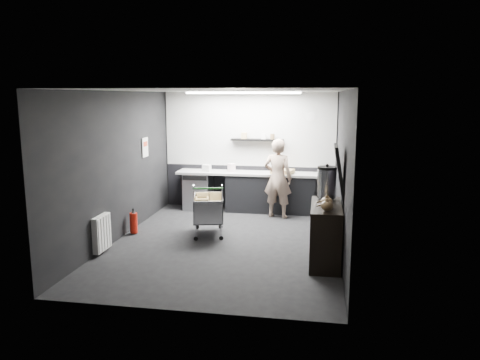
# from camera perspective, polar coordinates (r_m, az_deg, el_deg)

# --- Properties ---
(floor) EXTENTS (5.50, 5.50, 0.00)m
(floor) POSITION_cam_1_polar(r_m,az_deg,el_deg) (8.51, -1.71, -7.65)
(floor) COLOR black
(floor) RESTS_ON ground
(ceiling) EXTENTS (5.50, 5.50, 0.00)m
(ceiling) POSITION_cam_1_polar(r_m,az_deg,el_deg) (8.09, -1.81, 10.86)
(ceiling) COLOR silver
(ceiling) RESTS_ON wall_back
(wall_back) EXTENTS (5.50, 0.00, 5.50)m
(wall_back) POSITION_cam_1_polar(r_m,az_deg,el_deg) (10.88, 1.13, 3.59)
(wall_back) COLOR black
(wall_back) RESTS_ON floor
(wall_front) EXTENTS (5.50, 0.00, 5.50)m
(wall_front) POSITION_cam_1_polar(r_m,az_deg,el_deg) (5.57, -7.40, -2.97)
(wall_front) COLOR black
(wall_front) RESTS_ON floor
(wall_left) EXTENTS (0.00, 5.50, 5.50)m
(wall_left) POSITION_cam_1_polar(r_m,az_deg,el_deg) (8.81, -14.62, 1.67)
(wall_left) COLOR black
(wall_left) RESTS_ON floor
(wall_right) EXTENTS (0.00, 5.50, 5.50)m
(wall_right) POSITION_cam_1_polar(r_m,az_deg,el_deg) (8.04, 12.35, 0.97)
(wall_right) COLOR black
(wall_right) RESTS_ON floor
(kitchen_wall_panel) EXTENTS (3.95, 0.02, 1.70)m
(kitchen_wall_panel) POSITION_cam_1_polar(r_m,az_deg,el_deg) (10.81, 1.12, 6.21)
(kitchen_wall_panel) COLOR #BCBCB7
(kitchen_wall_panel) RESTS_ON wall_back
(dado_panel) EXTENTS (3.95, 0.02, 1.00)m
(dado_panel) POSITION_cam_1_polar(r_m,az_deg,el_deg) (10.99, 1.10, -0.83)
(dado_panel) COLOR black
(dado_panel) RESTS_ON wall_back
(floating_shelf) EXTENTS (1.20, 0.22, 0.04)m
(floating_shelf) POSITION_cam_1_polar(r_m,az_deg,el_deg) (10.69, 2.09, 4.92)
(floating_shelf) COLOR black
(floating_shelf) RESTS_ON wall_back
(wall_clock) EXTENTS (0.20, 0.03, 0.20)m
(wall_clock) POSITION_cam_1_polar(r_m,az_deg,el_deg) (10.66, 8.65, 7.65)
(wall_clock) COLOR silver
(wall_clock) RESTS_ON wall_back
(poster) EXTENTS (0.02, 0.30, 0.40)m
(poster) POSITION_cam_1_polar(r_m,az_deg,el_deg) (9.96, -11.51, 3.92)
(poster) COLOR silver
(poster) RESTS_ON wall_left
(poster_red_band) EXTENTS (0.02, 0.22, 0.10)m
(poster_red_band) POSITION_cam_1_polar(r_m,az_deg,el_deg) (9.95, -11.49, 4.32)
(poster_red_band) COLOR #B42F16
(poster_red_band) RESTS_ON poster
(radiator) EXTENTS (0.10, 0.50, 0.60)m
(radiator) POSITION_cam_1_polar(r_m,az_deg,el_deg) (8.20, -16.51, -6.22)
(radiator) COLOR silver
(radiator) RESTS_ON wall_left
(ceiling_strip) EXTENTS (2.40, 0.20, 0.04)m
(ceiling_strip) POSITION_cam_1_polar(r_m,az_deg,el_deg) (9.91, 0.36, 10.58)
(ceiling_strip) COLOR white
(ceiling_strip) RESTS_ON ceiling
(prep_counter) EXTENTS (3.20, 0.61, 0.90)m
(prep_counter) POSITION_cam_1_polar(r_m,az_deg,el_deg) (10.68, 1.57, -1.39)
(prep_counter) COLOR black
(prep_counter) RESTS_ON floor
(person) EXTENTS (0.70, 0.53, 1.72)m
(person) POSITION_cam_1_polar(r_m,az_deg,el_deg) (10.09, 4.62, 0.21)
(person) COLOR beige
(person) RESTS_ON floor
(shopping_cart) EXTENTS (0.73, 1.03, 1.01)m
(shopping_cart) POSITION_cam_1_polar(r_m,az_deg,el_deg) (8.89, -3.90, -3.66)
(shopping_cart) COLOR silver
(shopping_cart) RESTS_ON floor
(sideboard) EXTENTS (0.53, 1.25, 1.87)m
(sideboard) POSITION_cam_1_polar(r_m,az_deg,el_deg) (7.53, 10.50, -5.49)
(sideboard) COLOR black
(sideboard) RESTS_ON floor
(fire_extinguisher) EXTENTS (0.14, 0.14, 0.48)m
(fire_extinguisher) POSITION_cam_1_polar(r_m,az_deg,el_deg) (9.19, -12.84, -5.03)
(fire_extinguisher) COLOR #B3180B
(fire_extinguisher) RESTS_ON floor
(cardboard_box) EXTENTS (0.55, 0.46, 0.09)m
(cardboard_box) POSITION_cam_1_polar(r_m,az_deg,el_deg) (10.47, 5.20, 1.06)
(cardboard_box) COLOR tan
(cardboard_box) RESTS_ON prep_counter
(pink_tub) EXTENTS (0.19, 0.19, 0.19)m
(pink_tub) POSITION_cam_1_polar(r_m,az_deg,el_deg) (10.66, -1.04, 1.51)
(pink_tub) COLOR #F8D7D9
(pink_tub) RESTS_ON prep_counter
(white_container) EXTENTS (0.20, 0.17, 0.15)m
(white_container) POSITION_cam_1_polar(r_m,az_deg,el_deg) (10.74, -4.08, 1.46)
(white_container) COLOR silver
(white_container) RESTS_ON prep_counter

